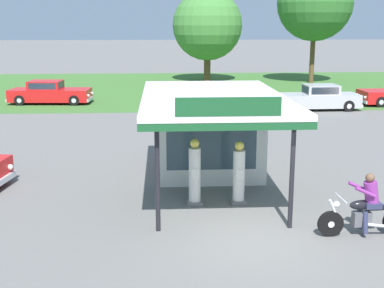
{
  "coord_description": "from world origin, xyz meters",
  "views": [
    {
      "loc": [
        -2.19,
        -11.68,
        5.11
      ],
      "look_at": [
        -1.25,
        3.96,
        1.4
      ],
      "focal_mm": 47.96,
      "sensor_mm": 36.0,
      "label": 1
    }
  ],
  "objects_px": {
    "gas_pump_offside": "(239,175)",
    "parked_car_back_row_far_right": "(206,98)",
    "gas_pump_nearside": "(195,175)",
    "motorcycle_with_rider": "(366,210)",
    "parked_car_back_row_right": "(50,93)",
    "parked_car_back_row_left": "(317,98)"
  },
  "relations": [
    {
      "from": "gas_pump_offside",
      "to": "parked_car_back_row_far_right",
      "type": "relative_size",
      "value": 0.36
    },
    {
      "from": "gas_pump_nearside",
      "to": "parked_car_back_row_far_right",
      "type": "distance_m",
      "value": 16.61
    },
    {
      "from": "gas_pump_nearside",
      "to": "motorcycle_with_rider",
      "type": "distance_m",
      "value": 4.74
    },
    {
      "from": "gas_pump_offside",
      "to": "parked_car_back_row_right",
      "type": "bearing_deg",
      "value": 115.77
    },
    {
      "from": "motorcycle_with_rider",
      "to": "parked_car_back_row_far_right",
      "type": "distance_m",
      "value": 19.12
    },
    {
      "from": "gas_pump_offside",
      "to": "motorcycle_with_rider",
      "type": "height_order",
      "value": "gas_pump_offside"
    },
    {
      "from": "motorcycle_with_rider",
      "to": "parked_car_back_row_right",
      "type": "distance_m",
      "value": 25.16
    },
    {
      "from": "gas_pump_offside",
      "to": "parked_car_back_row_left",
      "type": "height_order",
      "value": "gas_pump_offside"
    },
    {
      "from": "parked_car_back_row_left",
      "to": "motorcycle_with_rider",
      "type": "bearing_deg",
      "value": -103.31
    },
    {
      "from": "motorcycle_with_rider",
      "to": "parked_car_back_row_left",
      "type": "bearing_deg",
      "value": 76.69
    },
    {
      "from": "gas_pump_offside",
      "to": "parked_car_back_row_left",
      "type": "relative_size",
      "value": 0.35
    },
    {
      "from": "gas_pump_offside",
      "to": "parked_car_back_row_far_right",
      "type": "distance_m",
      "value": 16.53
    },
    {
      "from": "gas_pump_offside",
      "to": "motorcycle_with_rider",
      "type": "relative_size",
      "value": 0.8
    },
    {
      "from": "gas_pump_offside",
      "to": "parked_car_back_row_right",
      "type": "distance_m",
      "value": 21.71
    },
    {
      "from": "parked_car_back_row_left",
      "to": "parked_car_back_row_far_right",
      "type": "relative_size",
      "value": 1.04
    },
    {
      "from": "gas_pump_nearside",
      "to": "parked_car_back_row_far_right",
      "type": "xyz_separation_m",
      "value": [
        1.73,
        16.52,
        -0.17
      ]
    },
    {
      "from": "motorcycle_with_rider",
      "to": "parked_car_back_row_left",
      "type": "distance_m",
      "value": 19.07
    },
    {
      "from": "gas_pump_offside",
      "to": "gas_pump_nearside",
      "type": "bearing_deg",
      "value": 180.0
    },
    {
      "from": "parked_car_back_row_far_right",
      "to": "parked_car_back_row_right",
      "type": "bearing_deg",
      "value": 162.99
    },
    {
      "from": "gas_pump_nearside",
      "to": "motorcycle_with_rider",
      "type": "height_order",
      "value": "gas_pump_nearside"
    },
    {
      "from": "parked_car_back_row_left",
      "to": "gas_pump_nearside",
      "type": "bearing_deg",
      "value": -117.65
    },
    {
      "from": "gas_pump_nearside",
      "to": "parked_car_back_row_right",
      "type": "bearing_deg",
      "value": 112.67
    }
  ]
}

